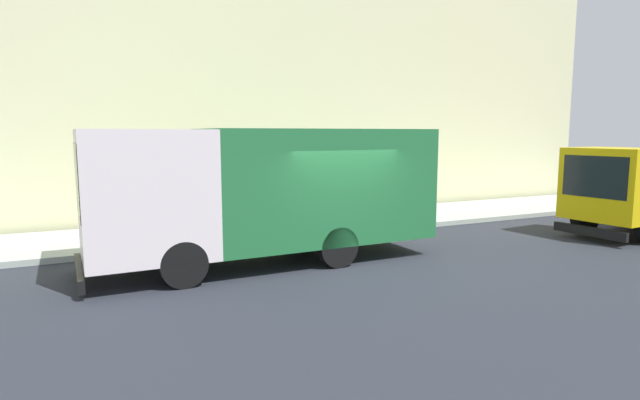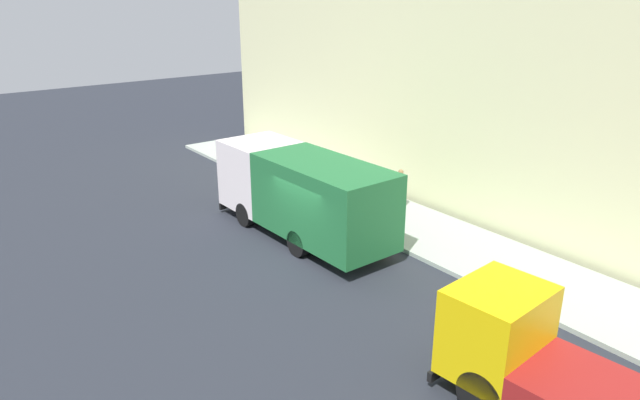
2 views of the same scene
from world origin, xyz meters
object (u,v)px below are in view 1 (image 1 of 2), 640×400
small_flatbed_truck (635,194)px  traffic_cone_orange (133,230)px  large_utility_truck (266,188)px  pedestrian_walking (230,196)px  pedestrian_standing (198,204)px

small_flatbed_truck → traffic_cone_orange: bearing=67.1°
small_flatbed_truck → large_utility_truck: bearing=77.0°
pedestrian_walking → pedestrian_standing: bearing=-70.4°
pedestrian_walking → pedestrian_standing: pedestrian_standing is taller
large_utility_truck → traffic_cone_orange: (2.71, 2.53, -1.19)m
pedestrian_standing → large_utility_truck: bearing=126.1°
pedestrian_walking → pedestrian_standing: 2.22m
small_flatbed_truck → pedestrian_walking: size_ratio=3.44×
large_utility_truck → small_flatbed_truck: large_utility_truck is taller
traffic_cone_orange → small_flatbed_truck: bearing=-107.8°
large_utility_truck → pedestrian_standing: size_ratio=4.44×
traffic_cone_orange → pedestrian_walking: bearing=-60.6°
small_flatbed_truck → traffic_cone_orange: (4.17, 12.97, -0.69)m
large_utility_truck → traffic_cone_orange: size_ratio=11.59×
small_flatbed_truck → pedestrian_standing: size_ratio=3.19×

